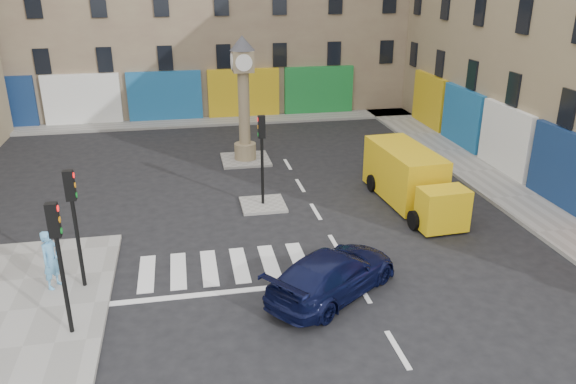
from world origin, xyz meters
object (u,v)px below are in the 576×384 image
object	(u,v)px
traffic_light_left_far	(73,211)
clock_pillar	(244,92)
yellow_van	(410,179)
navy_sedan	(333,273)
traffic_light_island	(262,146)
pedestrian_blue	(51,260)
traffic_light_left_near	(58,248)

from	to	relation	value
traffic_light_left_far	clock_pillar	bearing A→B (deg)	61.06
traffic_light_left_far	yellow_van	world-z (taller)	traffic_light_left_far
navy_sedan	traffic_light_island	bearing A→B (deg)	-28.72
traffic_light_island	traffic_light_left_far	bearing A→B (deg)	-139.40
pedestrian_blue	clock_pillar	bearing A→B (deg)	-2.34
traffic_light_left_near	navy_sedan	world-z (taller)	traffic_light_left_near
traffic_light_island	yellow_van	distance (m)	6.25
traffic_light_left_near	navy_sedan	xyz separation A→B (m)	(7.36, 0.74, -1.93)
traffic_light_island	yellow_van	xyz separation A→B (m)	(6.01, -0.88, -1.49)
traffic_light_left_far	navy_sedan	distance (m)	7.79
clock_pillar	yellow_van	distance (m)	9.45
traffic_light_left_near	yellow_van	xyz separation A→B (m)	(12.31, 6.92, -1.52)
traffic_light_left_near	clock_pillar	xyz separation A→B (m)	(6.30, 13.80, 0.93)
traffic_light_left_far	navy_sedan	world-z (taller)	traffic_light_left_far
traffic_light_left_near	pedestrian_blue	bearing A→B (deg)	109.06
navy_sedan	yellow_van	bearing A→B (deg)	-75.92
clock_pillar	traffic_light_left_far	bearing A→B (deg)	-118.94
traffic_light_left_near	traffic_light_island	distance (m)	10.03
traffic_light_left_near	pedestrian_blue	distance (m)	3.05
navy_sedan	pedestrian_blue	distance (m)	8.41
traffic_light_left_far	clock_pillar	world-z (taller)	clock_pillar
traffic_light_island	navy_sedan	xyz separation A→B (m)	(1.06, -7.06, -1.90)
traffic_light_left_far	navy_sedan	size ratio (longest dim) A/B	0.78
traffic_light_island	navy_sedan	world-z (taller)	traffic_light_island
traffic_light_left_near	navy_sedan	bearing A→B (deg)	5.74
traffic_light_left_far	yellow_van	distance (m)	13.20
traffic_light_island	traffic_light_left_near	bearing A→B (deg)	-128.93
pedestrian_blue	traffic_light_island	bearing A→B (deg)	-23.42
yellow_van	pedestrian_blue	distance (m)	13.89
traffic_light_island	yellow_van	bearing A→B (deg)	-8.33
yellow_van	pedestrian_blue	xyz separation A→B (m)	(-13.16, -4.44, -0.03)
navy_sedan	pedestrian_blue	bearing A→B (deg)	40.76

